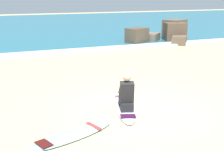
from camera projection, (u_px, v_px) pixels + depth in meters
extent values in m
plane|color=#CCB584|center=(137.00, 109.00, 7.87)|extent=(80.00, 80.00, 0.00)
cube|color=teal|center=(27.00, 26.00, 27.54)|extent=(80.00, 28.00, 0.10)
cube|color=white|center=(62.00, 52.00, 15.30)|extent=(80.00, 0.90, 0.11)
ellipsoid|color=silver|center=(125.00, 106.00, 8.00)|extent=(1.32, 2.46, 0.07)
cube|color=purple|center=(123.00, 96.00, 8.65)|extent=(0.48, 0.26, 0.01)
cube|color=#351037|center=(128.00, 116.00, 7.24)|extent=(0.42, 0.35, 0.01)
cube|color=#232326|center=(127.00, 106.00, 7.56)|extent=(0.39, 0.35, 0.20)
cylinder|color=#232326|center=(122.00, 98.00, 7.69)|extent=(0.27, 0.43, 0.43)
cylinder|color=#232326|center=(121.00, 97.00, 7.90)|extent=(0.20, 0.28, 0.42)
cube|color=#232326|center=(120.00, 103.00, 8.02)|extent=(0.16, 0.24, 0.05)
cylinder|color=#232326|center=(130.00, 98.00, 7.71)|extent=(0.27, 0.43, 0.43)
cylinder|color=#232326|center=(130.00, 97.00, 7.91)|extent=(0.20, 0.28, 0.42)
cube|color=#232326|center=(129.00, 103.00, 8.03)|extent=(0.16, 0.24, 0.05)
cube|color=#232326|center=(127.00, 93.00, 7.51)|extent=(0.42, 0.39, 0.57)
sphere|color=beige|center=(127.00, 77.00, 7.44)|extent=(0.21, 0.21, 0.21)
cylinder|color=#232326|center=(121.00, 90.00, 7.64)|extent=(0.21, 0.40, 0.31)
cylinder|color=#232326|center=(132.00, 90.00, 7.65)|extent=(0.21, 0.40, 0.31)
ellipsoid|color=#9ED1E5|center=(72.00, 135.00, 6.35)|extent=(2.12, 1.18, 0.07)
cube|color=red|center=(93.00, 126.00, 6.71)|extent=(0.25, 0.48, 0.01)
cube|color=#4A1311|center=(44.00, 143.00, 5.91)|extent=(0.35, 0.42, 0.01)
cube|color=#756656|center=(149.00, 37.00, 18.76)|extent=(1.53, 1.54, 0.54)
cube|color=brown|center=(174.00, 29.00, 19.67)|extent=(1.76, 1.59, 1.27)
cube|color=brown|center=(175.00, 32.00, 18.56)|extent=(1.47, 1.34, 1.17)
cube|color=brown|center=(180.00, 40.00, 17.99)|extent=(1.63, 1.75, 0.50)
cube|color=brown|center=(137.00, 36.00, 17.92)|extent=(1.45, 1.27, 0.93)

